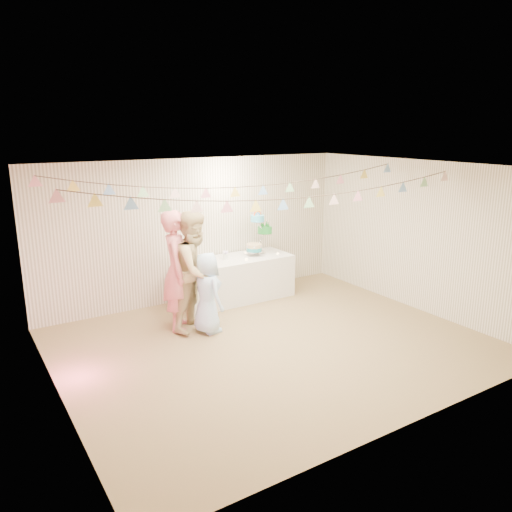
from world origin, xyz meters
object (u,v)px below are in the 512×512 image
table (236,279)px  cake_stand (259,236)px  person_adult_a (177,270)px  person_child (207,293)px  person_adult_b (196,271)px

table → cake_stand: size_ratio=2.71×
cake_stand → person_adult_a: size_ratio=0.41×
person_adult_a → person_child: (0.32, -0.40, -0.31)m
person_child → person_adult_a: bearing=32.9°
cake_stand → person_child: cake_stand is taller
person_adult_b → person_child: person_adult_b is taller
cake_stand → person_child: (-1.69, -1.15, -0.50)m
table → person_child: person_child is taller
table → cake_stand: 0.93m
person_adult_b → person_child: (0.07, -0.25, -0.31)m
cake_stand → person_adult_b: size_ratio=0.41×
table → person_child: size_ratio=1.65×
cake_stand → person_adult_a: person_adult_a is taller
person_adult_b → person_child: bearing=-108.9°
table → person_adult_a: size_ratio=1.10×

